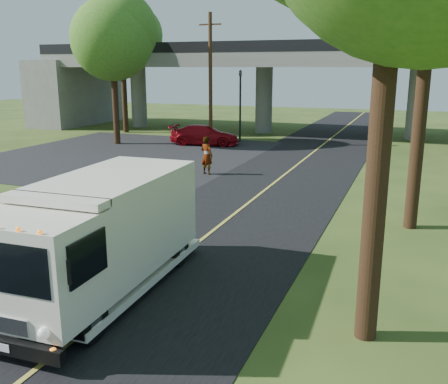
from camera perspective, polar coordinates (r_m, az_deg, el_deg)
The scene contains 12 objects.
ground at distance 11.92m, azimuth -12.84°, elevation -13.21°, with size 120.00×120.00×0.00m, color #2E4317.
road at distance 20.39m, azimuth 2.87°, elevation -1.25°, with size 7.00×90.00×0.02m, color black.
parking_lot at distance 32.16m, azimuth -11.44°, elevation 4.15°, with size 16.00×18.00×0.01m, color black.
lane_line at distance 20.39m, azimuth 2.87°, elevation -1.20°, with size 0.12×90.00×0.01m, color gold.
overpass at distance 41.16m, azimuth 12.86°, elevation 12.57°, with size 54.00×10.00×7.30m.
traffic_signal at distance 36.81m, azimuth 1.87°, elevation 10.65°, with size 0.18×0.22×5.20m.
utility_pole at distance 35.42m, azimuth -1.56°, elevation 12.78°, with size 1.60×0.26×9.00m.
tree_left_lot at distance 36.53m, azimuth -12.60°, elevation 17.69°, with size 5.60×5.50×10.50m.
tree_left_far at distance 43.17m, azimuth -11.47°, elevation 16.54°, with size 5.26×5.16×9.89m.
step_van at distance 12.35m, azimuth -13.98°, elevation -4.56°, with size 2.70×6.81×2.82m.
red_sedan at distance 35.70m, azimuth -2.22°, elevation 6.53°, with size 1.99×4.89×1.42m, color maroon.
pedestrian at distance 25.65m, azimuth -1.99°, elevation 4.18°, with size 0.72×0.47×1.98m, color gray.
Camera 1 is at (6.12, -8.69, 5.39)m, focal length 40.00 mm.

